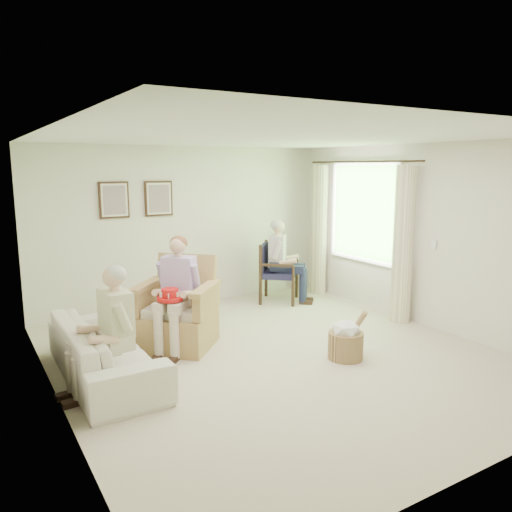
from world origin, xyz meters
The scene contains 19 objects.
floor centered at (0.00, 0.00, 0.00)m, with size 5.50×5.50×0.00m, color beige.
back_wall centered at (0.00, 2.75, 1.30)m, with size 5.00×0.04×2.60m, color silver.
front_wall centered at (0.00, -2.75, 1.30)m, with size 5.00×0.04×2.60m, color silver.
left_wall centered at (-2.50, 0.00, 1.30)m, with size 0.04×5.50×2.60m, color silver.
right_wall centered at (2.50, 0.00, 1.30)m, with size 0.04×5.50×2.60m, color silver.
ceiling centered at (0.00, 0.00, 2.60)m, with size 5.00×5.50×0.02m, color white.
window centered at (2.46, 1.20, 1.58)m, with size 0.13×2.50×1.63m.
curtain_left centered at (2.33, 0.22, 1.15)m, with size 0.34×0.34×2.30m, color beige.
curtain_right centered at (2.33, 2.18, 1.15)m, with size 0.34×0.34×2.30m, color beige.
framed_print_left centered at (-1.15, 2.71, 1.78)m, with size 0.45×0.05×0.55m.
framed_print_right centered at (-0.45, 2.71, 1.78)m, with size 0.45×0.05×0.55m.
wicker_armchair centered at (-0.91, 0.96, 0.36)m, with size 0.90×0.89×1.15m.
wood_armchair centered at (1.42, 2.17, 0.54)m, with size 0.64×0.60×0.98m.
sofa centered at (-1.95, 0.45, 0.31)m, with size 0.83×2.12×0.62m, color white.
person_wicker centered at (-0.91, 0.81, 0.83)m, with size 0.40×0.62×1.40m.
person_dark centered at (1.42, 2.01, 0.81)m, with size 0.40×0.63×1.37m.
person_sofa centered at (-1.95, 0.03, 0.73)m, with size 0.42×0.62×1.27m.
red_hat centered at (-1.10, 0.68, 0.75)m, with size 0.31×0.31×0.14m.
hatbox centered at (0.65, -0.50, 0.24)m, with size 0.45×0.45×0.62m.
Camera 1 is at (-3.21, -4.80, 2.27)m, focal length 35.00 mm.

